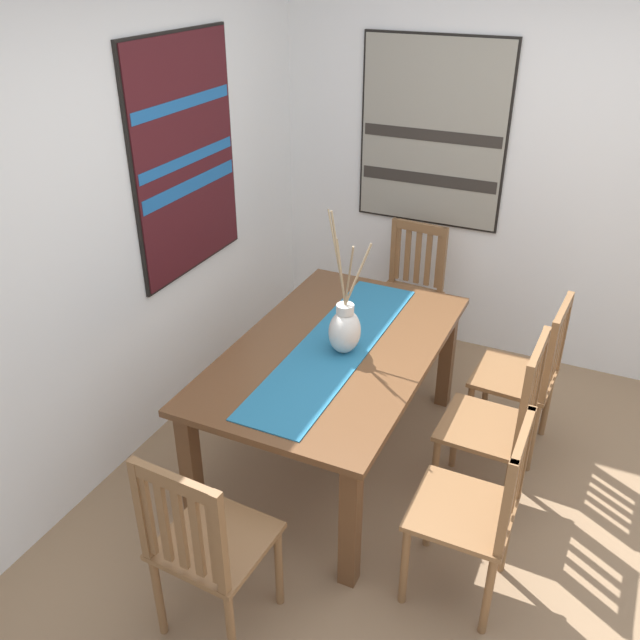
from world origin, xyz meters
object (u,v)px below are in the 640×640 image
(centerpiece_vase, at_px, (345,329))
(dining_table, at_px, (335,363))
(chair_2, at_px, (498,423))
(chair_3, at_px, (409,290))
(chair_4, at_px, (526,373))
(chair_1, at_px, (477,509))
(painting_on_side_wall, at_px, (432,134))
(painting_on_back_wall, at_px, (185,157))
(chair_0, at_px, (205,544))

(centerpiece_vase, bearing_deg, dining_table, 74.91)
(chair_2, bearing_deg, dining_table, 91.13)
(chair_3, relative_size, chair_4, 0.99)
(chair_1, height_order, chair_3, chair_3)
(chair_3, bearing_deg, painting_on_side_wall, 1.96)
(painting_on_back_wall, bearing_deg, dining_table, -105.31)
(chair_4, height_order, painting_on_back_wall, painting_on_back_wall)
(dining_table, distance_m, chair_0, 1.24)
(painting_on_back_wall, height_order, painting_on_side_wall, painting_on_back_wall)
(chair_0, distance_m, chair_3, 2.48)
(dining_table, xyz_separation_m, chair_1, (-0.59, -0.92, -0.13))
(chair_0, bearing_deg, painting_on_back_wall, 34.40)
(chair_0, bearing_deg, dining_table, -0.23)
(dining_table, bearing_deg, centerpiece_vase, -105.09)
(dining_table, height_order, painting_on_side_wall, painting_on_side_wall)
(dining_table, relative_size, chair_1, 1.81)
(chair_1, bearing_deg, chair_2, 4.03)
(chair_0, distance_m, painting_on_side_wall, 2.97)
(chair_2, bearing_deg, chair_4, -4.98)
(dining_table, xyz_separation_m, chair_0, (-1.24, 0.00, -0.12))
(chair_4, bearing_deg, centerpiece_vase, 122.65)
(centerpiece_vase, distance_m, chair_0, 1.27)
(chair_0, xyz_separation_m, chair_2, (1.26, -0.88, 0.01))
(centerpiece_vase, distance_m, chair_4, 1.08)
(chair_4, bearing_deg, chair_2, 175.02)
(chair_1, relative_size, chair_4, 0.99)
(chair_2, relative_size, painting_on_side_wall, 0.81)
(centerpiece_vase, distance_m, painting_on_side_wall, 1.70)
(dining_table, distance_m, chair_4, 1.07)
(painting_on_back_wall, bearing_deg, chair_4, -82.86)
(dining_table, relative_size, chair_2, 1.72)
(chair_4, distance_m, painting_on_back_wall, 2.23)
(dining_table, xyz_separation_m, painting_on_side_wall, (1.56, 0.01, 0.86))
(chair_3, height_order, painting_on_back_wall, painting_on_back_wall)
(chair_3, bearing_deg, chair_1, -153.49)
(painting_on_back_wall, distance_m, painting_on_side_wall, 1.65)
(chair_4, bearing_deg, painting_on_side_wall, 42.05)
(centerpiece_vase, xyz_separation_m, painting_on_side_wall, (1.58, 0.07, 0.63))
(chair_4, relative_size, painting_on_side_wall, 0.78)
(painting_on_side_wall, bearing_deg, centerpiece_vase, -177.44)
(centerpiece_vase, distance_m, chair_1, 1.09)
(centerpiece_vase, bearing_deg, chair_4, -57.35)
(chair_1, relative_size, chair_2, 0.95)
(chair_4, bearing_deg, chair_1, 179.89)
(chair_0, height_order, painting_on_back_wall, painting_on_back_wall)
(chair_1, bearing_deg, chair_0, 125.16)
(chair_2, distance_m, painting_on_side_wall, 2.03)
(painting_on_side_wall, bearing_deg, painting_on_back_wall, 140.86)
(chair_0, distance_m, chair_2, 1.53)
(dining_table, distance_m, chair_3, 1.25)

